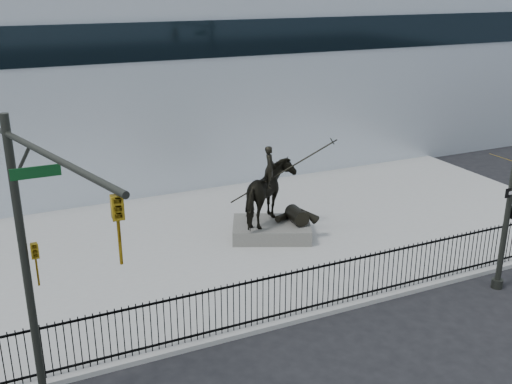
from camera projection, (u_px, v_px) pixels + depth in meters
name	position (u px, v px, depth m)	size (l,w,h in m)	color
ground	(312.00, 342.00, 16.49)	(120.00, 120.00, 0.00)	black
plaza	(219.00, 244.00, 22.45)	(30.00, 12.00, 0.15)	#999996
building	(128.00, 78.00, 32.08)	(44.00, 14.00, 9.00)	silver
picket_fence	(292.00, 293.00, 17.26)	(22.10, 0.10, 1.50)	black
statue_plinth	(271.00, 230.00, 22.88)	(2.93, 2.01, 0.55)	#55534E
equestrian_statue	(273.00, 195.00, 22.40)	(3.44, 2.93, 3.18)	black
traffic_signal_left	(41.00, 267.00, 11.93)	(1.52, 4.84, 7.00)	#252722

